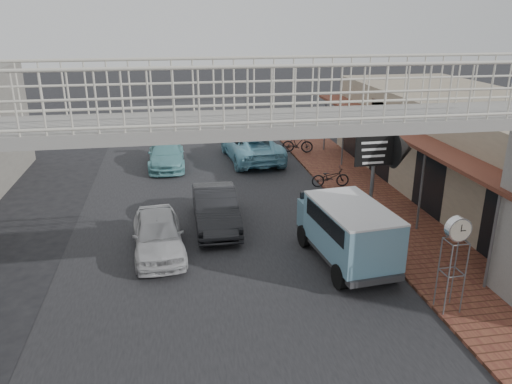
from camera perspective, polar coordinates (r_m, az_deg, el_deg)
name	(u,v)px	position (r m, az deg, el deg)	size (l,w,h in m)	color
ground	(224,260)	(15.67, -3.67, -7.75)	(120.00, 120.00, 0.00)	black
road_strip	(224,260)	(15.67, -3.67, -7.74)	(10.00, 60.00, 0.01)	black
sidewalk	(382,210)	(19.93, 14.25, -2.00)	(3.00, 40.00, 0.10)	brown
shophouse_row	(480,149)	(22.31, 24.25, 4.47)	(7.20, 18.00, 4.00)	gray
footbridge	(241,213)	(10.73, -1.68, -2.43)	(16.40, 2.40, 6.34)	gray
white_hatchback	(158,234)	(16.10, -11.14, -4.73)	(1.55, 3.86, 1.31)	silver
dark_sedan	(215,208)	(17.80, -4.66, -1.86)	(1.46, 4.20, 1.38)	black
angkot_curb	(251,146)	(25.95, -0.53, 5.31)	(2.51, 5.44, 1.51)	#7ABED3
angkot_far	(166,154)	(25.26, -10.22, 4.26)	(1.73, 4.26, 1.24)	#67ADB3
angkot_van	(348,226)	(15.17, 10.46, -3.84)	(2.19, 4.15, 1.96)	black
motorcycle_near	(330,177)	(21.86, 8.50, 1.69)	(0.57, 1.64, 0.86)	black
motorcycle_far	(298,143)	(27.16, 4.78, 5.55)	(0.47, 1.66, 0.99)	black
street_clock	(457,233)	(13.05, 22.03, -4.42)	(0.63, 0.51, 2.54)	#59595B
arrow_sign	(399,151)	(17.33, 16.02, 4.57)	(2.02, 1.28, 3.49)	#59595B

